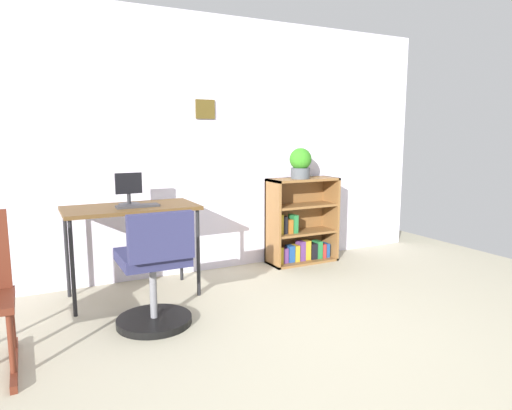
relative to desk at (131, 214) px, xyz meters
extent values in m
plane|color=#AFA98F|center=(0.70, -1.69, -0.68)|extent=(6.24, 6.24, 0.00)
cube|color=silver|center=(0.70, 0.46, 0.52)|extent=(5.20, 0.10, 2.40)
cube|color=#4B3C16|center=(0.80, 0.39, 0.86)|extent=(0.18, 0.02, 0.17)
cube|color=brown|center=(0.00, 0.00, 0.05)|extent=(1.03, 0.53, 0.03)
cylinder|color=black|center=(-0.48, -0.23, -0.32)|extent=(0.03, 0.03, 0.72)
cylinder|color=black|center=(0.48, -0.23, -0.32)|extent=(0.03, 0.03, 0.72)
cylinder|color=black|center=(-0.48, 0.23, -0.32)|extent=(0.03, 0.03, 0.72)
cylinder|color=black|center=(0.48, 0.23, -0.32)|extent=(0.03, 0.03, 0.72)
cylinder|color=#262628|center=(0.00, 0.07, 0.07)|extent=(0.17, 0.17, 0.01)
cylinder|color=#262628|center=(0.00, 0.07, 0.12)|extent=(0.03, 0.03, 0.08)
cube|color=black|center=(0.00, 0.06, 0.24)|extent=(0.21, 0.02, 0.17)
cube|color=#323134|center=(0.04, -0.07, 0.07)|extent=(0.33, 0.12, 0.02)
cylinder|color=black|center=(0.00, -0.63, -0.66)|extent=(0.52, 0.52, 0.05)
cylinder|color=slate|center=(0.00, -0.63, -0.43)|extent=(0.05, 0.05, 0.39)
cube|color=#2A2B50|center=(0.00, -0.63, -0.20)|extent=(0.44, 0.44, 0.08)
cube|color=#2A2B50|center=(0.00, -0.88, 0.00)|extent=(0.42, 0.07, 0.31)
cube|color=#572416|center=(-0.87, -0.85, -0.66)|extent=(0.04, 0.64, 0.04)
cylinder|color=#572416|center=(-0.87, -1.01, -0.47)|extent=(0.03, 0.03, 0.34)
cylinder|color=#572416|center=(-0.87, -0.69, -0.47)|extent=(0.03, 0.03, 0.34)
cube|color=brown|center=(1.43, 0.23, -0.25)|extent=(0.02, 0.30, 0.87)
cube|color=brown|center=(2.12, 0.23, -0.25)|extent=(0.02, 0.30, 0.87)
cube|color=brown|center=(1.77, 0.23, 0.18)|extent=(0.72, 0.30, 0.02)
cube|color=brown|center=(1.77, 0.23, -0.67)|extent=(0.72, 0.30, 0.02)
cube|color=brown|center=(1.77, 0.36, -0.25)|extent=(0.72, 0.02, 0.87)
cube|color=brown|center=(1.77, 0.23, -0.37)|extent=(0.67, 0.28, 0.02)
cube|color=brown|center=(1.77, 0.23, -0.09)|extent=(0.67, 0.28, 0.02)
cube|color=#B79323|center=(1.48, 0.22, -0.57)|extent=(0.07, 0.13, 0.17)
cube|color=#593372|center=(1.55, 0.22, -0.58)|extent=(0.06, 0.10, 0.15)
cube|color=#1E478C|center=(1.62, 0.22, -0.57)|extent=(0.07, 0.10, 0.17)
cube|color=#B79323|center=(1.69, 0.22, -0.58)|extent=(0.05, 0.11, 0.17)
cube|color=#593372|center=(1.75, 0.22, -0.56)|extent=(0.06, 0.11, 0.20)
cube|color=#B79323|center=(1.82, 0.22, -0.56)|extent=(0.07, 0.10, 0.20)
cube|color=black|center=(1.89, 0.22, -0.58)|extent=(0.07, 0.12, 0.16)
cube|color=#237238|center=(1.96, 0.22, -0.57)|extent=(0.06, 0.13, 0.18)
cube|color=#B22D28|center=(2.01, 0.22, -0.58)|extent=(0.04, 0.13, 0.15)
cube|color=#1E478C|center=(2.06, 0.22, -0.59)|extent=(0.04, 0.12, 0.15)
cube|color=#B79323|center=(1.48, 0.22, -0.26)|extent=(0.07, 0.11, 0.20)
cube|color=black|center=(1.54, 0.22, -0.27)|extent=(0.04, 0.10, 0.18)
cube|color=#99591E|center=(1.60, 0.22, -0.29)|extent=(0.05, 0.11, 0.14)
cube|color=#237238|center=(1.66, 0.22, -0.26)|extent=(0.05, 0.13, 0.18)
cylinder|color=#474C51|center=(1.73, 0.21, 0.24)|extent=(0.19, 0.19, 0.11)
sphere|color=#307D1D|center=(1.73, 0.21, 0.39)|extent=(0.22, 0.22, 0.22)
camera|label=1|loc=(-0.75, -3.64, 0.64)|focal=31.97mm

